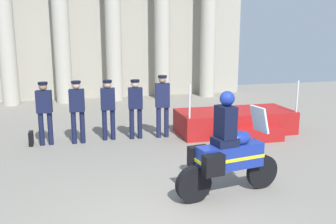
# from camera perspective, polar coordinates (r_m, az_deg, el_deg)

# --- Properties ---
(colonnade_backdrop) EXTENTS (14.10, 1.52, 6.69)m
(colonnade_backdrop) POSITION_cam_1_polar(r_m,az_deg,el_deg) (16.46, -12.28, 14.39)
(colonnade_backdrop) COLOR #A49F91
(colonnade_backdrop) RESTS_ON ground_plane
(reviewing_stand) EXTENTS (3.32, 1.95, 1.55)m
(reviewing_stand) POSITION_cam_1_polar(r_m,az_deg,el_deg) (11.02, 10.23, -1.57)
(reviewing_stand) COLOR #A51919
(reviewing_stand) RESTS_ON ground_plane
(officer_in_row_0) EXTENTS (0.40, 0.26, 1.64)m
(officer_in_row_0) POSITION_cam_1_polar(r_m,az_deg,el_deg) (10.06, -18.23, 0.54)
(officer_in_row_0) COLOR #141938
(officer_in_row_0) RESTS_ON ground_plane
(officer_in_row_1) EXTENTS (0.40, 0.26, 1.65)m
(officer_in_row_1) POSITION_cam_1_polar(r_m,az_deg,el_deg) (9.99, -13.61, 0.75)
(officer_in_row_1) COLOR #141938
(officer_in_row_1) RESTS_ON ground_plane
(officer_in_row_2) EXTENTS (0.40, 0.26, 1.63)m
(officer_in_row_2) POSITION_cam_1_polar(r_m,az_deg,el_deg) (10.16, -9.07, 1.05)
(officer_in_row_2) COLOR #141938
(officer_in_row_2) RESTS_ON ground_plane
(officer_in_row_3) EXTENTS (0.40, 0.26, 1.62)m
(officer_in_row_3) POSITION_cam_1_polar(r_m,az_deg,el_deg) (10.18, -4.96, 1.18)
(officer_in_row_3) COLOR #141938
(officer_in_row_3) RESTS_ON ground_plane
(officer_in_row_4) EXTENTS (0.40, 0.26, 1.73)m
(officer_in_row_4) POSITION_cam_1_polar(r_m,az_deg,el_deg) (10.26, -0.85, 1.64)
(officer_in_row_4) COLOR #191E42
(officer_in_row_4) RESTS_ON ground_plane
(motorcycle_with_rider) EXTENTS (2.08, 0.78, 1.90)m
(motorcycle_with_rider) POSITION_cam_1_polar(r_m,az_deg,el_deg) (6.72, 8.91, -6.15)
(motorcycle_with_rider) COLOR black
(motorcycle_with_rider) RESTS_ON ground_plane
(briefcase_on_ground) EXTENTS (0.10, 0.32, 0.36)m
(briefcase_on_ground) POSITION_cam_1_polar(r_m,az_deg,el_deg) (10.34, -20.05, -3.80)
(briefcase_on_ground) COLOR black
(briefcase_on_ground) RESTS_ON ground_plane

